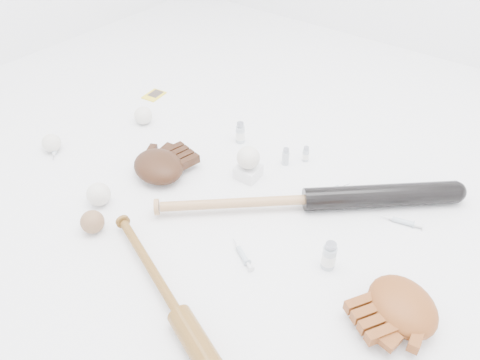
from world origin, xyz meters
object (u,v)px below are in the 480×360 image
Objects in this scene: bat_dark at (307,199)px; glove_dark at (158,166)px; pedestal at (248,172)px; bat_wood at (180,316)px.

glove_dark reaches higher than bat_dark.
bat_dark is 13.12× the size of pedestal.
pedestal is (-0.21, 0.57, -0.01)m from bat_wood.
bat_dark is at bearing 107.73° from bat_wood.
pedestal is (0.25, 0.18, -0.02)m from glove_dark.
bat_wood is 3.65× the size of glove_dark.
bat_wood is 0.60m from pedestal.
glove_dark reaches higher than bat_wood.
bat_dark is at bearing -3.14° from pedestal.
bat_dark reaches higher than pedestal.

